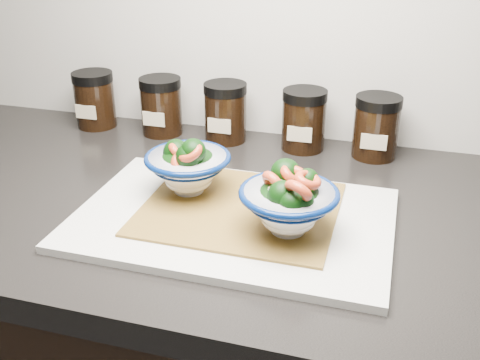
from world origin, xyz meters
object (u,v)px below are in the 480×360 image
(bowl_left, at_px, (188,167))
(spice_jar_e, at_px, (376,127))
(cutting_board, at_px, (233,219))
(bowl_right, at_px, (289,202))
(spice_jar_b, at_px, (161,106))
(spice_jar_a, at_px, (95,99))
(spice_jar_d, at_px, (304,120))
(spice_jar_c, at_px, (225,112))

(bowl_left, relative_size, spice_jar_e, 1.17)
(cutting_board, height_order, bowl_left, bowl_left)
(bowl_right, bearing_deg, spice_jar_b, 134.86)
(spice_jar_a, height_order, spice_jar_e, same)
(bowl_right, height_order, spice_jar_b, bowl_right)
(spice_jar_a, xyz_separation_m, spice_jar_b, (0.15, 0.00, 0.00))
(bowl_right, height_order, spice_jar_d, bowl_right)
(bowl_left, bearing_deg, spice_jar_e, 44.12)
(spice_jar_a, height_order, spice_jar_b, same)
(bowl_right, distance_m, spice_jar_b, 0.46)
(spice_jar_a, distance_m, spice_jar_e, 0.56)
(bowl_left, bearing_deg, bowl_right, -22.74)
(spice_jar_a, xyz_separation_m, spice_jar_e, (0.56, 0.00, 0.00))
(bowl_left, relative_size, spice_jar_d, 1.17)
(spice_jar_b, distance_m, spice_jar_d, 0.28)
(cutting_board, relative_size, spice_jar_a, 3.98)
(bowl_right, relative_size, spice_jar_a, 1.19)
(bowl_left, distance_m, spice_jar_e, 0.37)
(cutting_board, xyz_separation_m, spice_jar_a, (-0.39, 0.30, 0.05))
(bowl_left, height_order, spice_jar_c, same)
(cutting_board, xyz_separation_m, spice_jar_c, (-0.11, 0.30, 0.05))
(cutting_board, height_order, spice_jar_e, spice_jar_e)
(spice_jar_a, bearing_deg, spice_jar_c, 0.00)
(spice_jar_b, bearing_deg, bowl_left, -58.93)
(cutting_board, height_order, spice_jar_b, spice_jar_b)
(bowl_left, relative_size, spice_jar_b, 1.17)
(bowl_left, xyz_separation_m, spice_jar_d, (0.13, 0.25, -0.00))
(spice_jar_a, relative_size, spice_jar_b, 1.00)
(cutting_board, distance_m, spice_jar_a, 0.49)
(cutting_board, bearing_deg, spice_jar_c, 109.46)
(cutting_board, bearing_deg, spice_jar_a, 142.04)
(spice_jar_a, distance_m, spice_jar_b, 0.15)
(bowl_right, bearing_deg, spice_jar_a, 145.32)
(cutting_board, xyz_separation_m, bowl_left, (-0.09, 0.05, 0.05))
(bowl_right, height_order, spice_jar_c, bowl_right)
(cutting_board, relative_size, spice_jar_c, 3.98)
(bowl_left, height_order, spice_jar_e, same)
(spice_jar_c, distance_m, spice_jar_d, 0.15)
(bowl_right, distance_m, spice_jar_c, 0.38)
(spice_jar_a, height_order, spice_jar_d, same)
(bowl_right, distance_m, spice_jar_d, 0.33)
(spice_jar_d, distance_m, spice_jar_e, 0.13)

